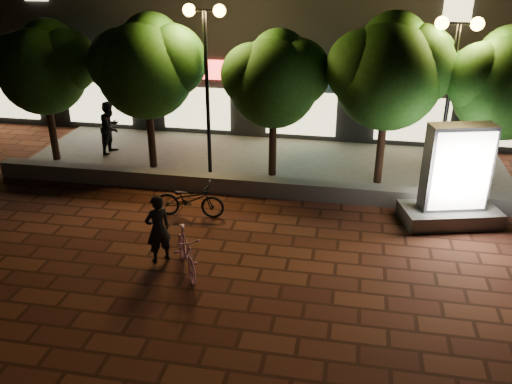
% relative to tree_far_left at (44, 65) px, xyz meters
% --- Properties ---
extents(ground, '(80.00, 80.00, 0.00)m').
position_rel_tree_far_left_xyz_m(ground, '(6.95, -5.46, -3.29)').
color(ground, '#5D2D1D').
rests_on(ground, ground).
extents(retaining_wall, '(16.00, 0.45, 0.50)m').
position_rel_tree_far_left_xyz_m(retaining_wall, '(6.95, -1.46, -3.04)').
color(retaining_wall, slate).
rests_on(retaining_wall, ground).
extents(sidewalk, '(16.00, 5.00, 0.08)m').
position_rel_tree_far_left_xyz_m(sidewalk, '(6.95, 1.04, -3.25)').
color(sidewalk, slate).
rests_on(sidewalk, ground).
extents(tree_far_left, '(3.36, 2.80, 4.63)m').
position_rel_tree_far_left_xyz_m(tree_far_left, '(0.00, 0.00, 0.00)').
color(tree_far_left, black).
rests_on(tree_far_left, sidewalk).
extents(tree_left, '(3.60, 3.00, 4.89)m').
position_rel_tree_far_left_xyz_m(tree_left, '(3.50, 0.00, 0.15)').
color(tree_left, black).
rests_on(tree_left, sidewalk).
extents(tree_mid, '(3.24, 2.70, 4.50)m').
position_rel_tree_far_left_xyz_m(tree_mid, '(7.50, -0.00, -0.08)').
color(tree_mid, black).
rests_on(tree_mid, sidewalk).
extents(tree_right, '(3.72, 3.10, 5.07)m').
position_rel_tree_far_left_xyz_m(tree_right, '(10.80, 0.00, 0.27)').
color(tree_right, black).
rests_on(tree_right, sidewalk).
extents(tree_far_right, '(3.48, 2.90, 4.76)m').
position_rel_tree_far_left_xyz_m(tree_far_right, '(14.00, 0.00, 0.08)').
color(tree_far_right, black).
rests_on(tree_far_right, sidewalk).
extents(street_lamp_left, '(1.26, 0.36, 5.18)m').
position_rel_tree_far_left_xyz_m(street_lamp_left, '(5.45, -0.26, 0.74)').
color(street_lamp_left, black).
rests_on(street_lamp_left, sidewalk).
extents(street_lamp_right, '(1.26, 0.36, 4.98)m').
position_rel_tree_far_left_xyz_m(street_lamp_right, '(12.45, -0.26, 0.60)').
color(street_lamp_right, black).
rests_on(street_lamp_right, sidewalk).
extents(ad_kiosk, '(2.75, 1.86, 2.72)m').
position_rel_tree_far_left_xyz_m(ad_kiosk, '(12.59, -2.27, -2.20)').
color(ad_kiosk, slate).
rests_on(ad_kiosk, ground).
extents(scooter_pink, '(1.30, 1.78, 1.06)m').
position_rel_tree_far_left_xyz_m(scooter_pink, '(6.43, -5.94, -2.76)').
color(scooter_pink, '#CF87AC').
rests_on(scooter_pink, ground).
extents(rider, '(0.72, 0.71, 1.68)m').
position_rel_tree_far_left_xyz_m(rider, '(5.66, -5.55, -2.45)').
color(rider, black).
rests_on(rider, ground).
extents(scooter_parked, '(1.91, 0.74, 0.99)m').
position_rel_tree_far_left_xyz_m(scooter_parked, '(5.68, -3.21, -2.80)').
color(scooter_parked, black).
rests_on(scooter_parked, ground).
extents(pedestrian, '(0.79, 0.96, 1.84)m').
position_rel_tree_far_left_xyz_m(pedestrian, '(1.56, 0.93, -2.29)').
color(pedestrian, black).
rests_on(pedestrian, sidewalk).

